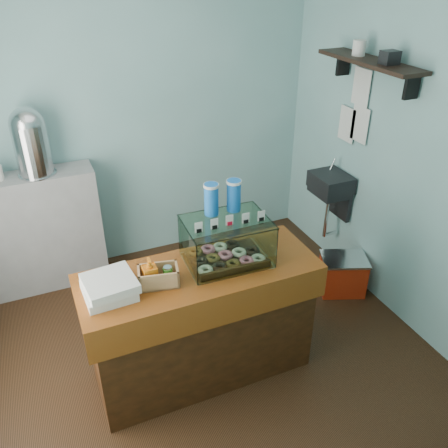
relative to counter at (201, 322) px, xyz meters
name	(u,v)px	position (x,y,z in m)	size (l,w,h in m)	color
ground	(191,346)	(0.00, 0.25, -0.46)	(3.50, 3.50, 0.00)	black
room_shell	(185,141)	(0.03, 0.26, 1.25)	(3.54, 3.04, 2.82)	#6EA0A1
counter	(201,322)	(0.00, 0.00, 0.00)	(1.60, 0.60, 0.90)	#47210D
back_shelf	(43,231)	(-0.90, 1.57, 0.09)	(1.00, 0.32, 1.10)	#949396
display_case	(225,237)	(0.22, 0.08, 0.61)	(0.57, 0.43, 0.52)	black
condiment_crate	(156,275)	(-0.30, -0.02, 0.51)	(0.28, 0.20, 0.20)	tan
pastry_boxes	(109,287)	(-0.59, -0.01, 0.50)	(0.33, 0.32, 0.12)	silver
coffee_urn	(30,140)	(-0.85, 1.57, 0.94)	(0.31, 0.31, 0.57)	silver
red_cooler	(342,274)	(1.51, 0.38, -0.28)	(0.48, 0.43, 0.35)	#B9280E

